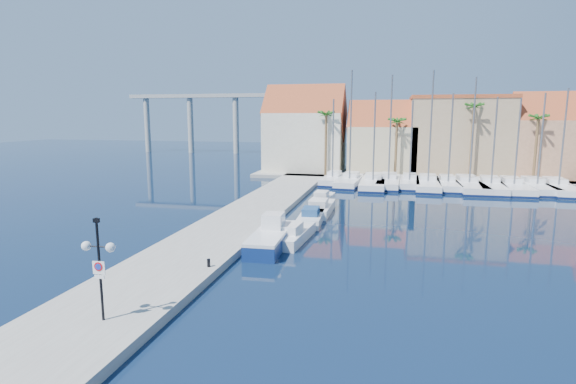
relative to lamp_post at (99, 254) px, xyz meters
name	(u,v)px	position (x,y,z in m)	size (l,w,h in m)	color
ground	(323,283)	(8.27, 7.65, -3.42)	(260.00, 260.00, 0.00)	#081A31
quay_west	(245,217)	(-0.73, 21.15, -3.17)	(6.00, 77.00, 0.50)	gray
shore_north	(435,175)	(18.27, 55.65, -3.17)	(54.00, 16.00, 0.50)	gray
lamp_post	(99,254)	(0.00, 0.00, 0.00)	(1.51, 0.43, 4.45)	black
bollard	(209,263)	(1.67, 7.39, -2.69)	(0.19, 0.19, 0.47)	black
fishing_boat	(270,238)	(3.68, 13.40, -2.68)	(2.36, 6.44, 2.23)	navy
motorboat_west_0	(293,234)	(4.83, 15.49, -2.91)	(2.40, 6.19, 1.40)	white
motorboat_west_1	(311,217)	(5.15, 21.54, -2.91)	(2.18, 5.97, 1.40)	white
motorboat_west_2	(320,208)	(5.26, 25.46, -2.91)	(2.14, 6.63, 1.40)	white
motorboat_west_3	(322,199)	(4.80, 30.06, -2.91)	(2.00, 5.69, 1.40)	white
sailboat_0	(333,179)	(4.07, 44.58, -2.83)	(2.95, 8.65, 11.27)	white
sailboat_1	(350,181)	(6.47, 43.65, -2.81)	(3.48, 10.41, 14.82)	white
sailboat_2	(373,182)	(9.48, 43.00, -2.86)	(3.11, 11.67, 12.02)	white
sailboat_3	(389,182)	(11.45, 43.97, -2.83)	(3.22, 10.75, 14.15)	white
sailboat_4	(409,182)	(14.08, 44.06, -2.85)	(2.75, 9.30, 11.01)	white
sailboat_5	(428,184)	(16.31, 43.34, -2.83)	(3.44, 11.26, 14.54)	white
sailboat_6	(447,184)	(18.71, 43.48, -2.84)	(2.52, 9.49, 11.78)	white
sailboat_7	(468,185)	(21.16, 43.49, -2.85)	(3.56, 12.01, 13.68)	white
sailboat_8	(490,186)	(23.71, 43.23, -2.87)	(3.86, 11.49, 11.32)	white
sailboat_9	(512,187)	(26.23, 43.18, -2.86)	(2.96, 11.02, 11.18)	white
sailboat_10	(535,187)	(28.91, 43.78, -2.85)	(3.34, 10.49, 11.74)	white
sailboat_11	(557,187)	(31.27, 43.72, -2.86)	(3.39, 11.36, 12.25)	white
building_0	(305,132)	(-1.73, 54.65, 3.10)	(12.30, 9.00, 13.50)	beige
building_1	(382,141)	(10.27, 54.65, 1.88)	(10.30, 8.00, 11.00)	#C8B58D
building_2	(458,135)	(21.27, 55.65, 2.84)	(14.20, 10.20, 11.50)	tan
building_3	(549,139)	(33.27, 54.65, 2.44)	(10.30, 8.00, 12.00)	tan
palm_0	(326,116)	(2.27, 49.65, 5.66)	(2.60, 2.60, 10.15)	brown
palm_1	(397,123)	(12.27, 49.65, 4.71)	(2.60, 2.60, 9.15)	brown
palm_2	(474,109)	(22.27, 49.65, 6.60)	(2.60, 2.60, 11.15)	brown
palm_3	(538,120)	(30.27, 49.65, 5.19)	(2.60, 2.60, 9.65)	brown
viaduct	(216,111)	(-30.80, 89.65, 6.83)	(48.00, 2.20, 14.45)	#9E9E99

